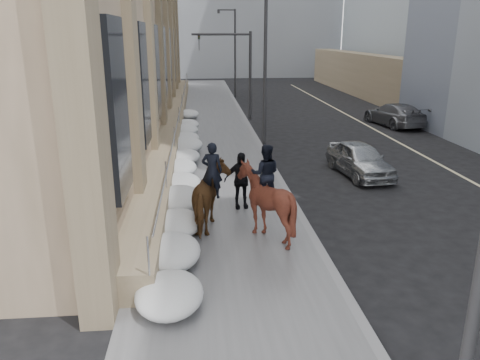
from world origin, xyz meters
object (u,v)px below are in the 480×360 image
Objects in this scene: mounted_horse_left at (211,195)px; mounted_horse_right at (265,199)px; pedestrian at (241,180)px; car_grey at (394,114)px; car_silver at (360,159)px.

mounted_horse_right is at bearing 160.69° from mounted_horse_left.
car_grey is (11.50, 14.64, -0.34)m from pedestrian.
car_silver is (5.46, 3.76, -0.37)m from pedestrian.
mounted_horse_right is 0.65× the size of car_silver.
mounted_horse_left is 1.97m from pedestrian.
pedestrian is 0.38× the size of car_grey.
car_grey is at bearing -119.81° from mounted_horse_left.
mounted_horse_right is at bearing -84.71° from pedestrian.
car_silver is at bearing -120.17° from mounted_horse_right.
mounted_horse_right reaches higher than car_grey.
pedestrian is (-0.49, 2.45, -0.20)m from mounted_horse_right.
mounted_horse_right reaches higher than pedestrian.
mounted_horse_right is 2.51m from pedestrian.
mounted_horse_right is at bearing -135.29° from car_silver.
mounted_horse_left is at bearing 43.00° from car_grey.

